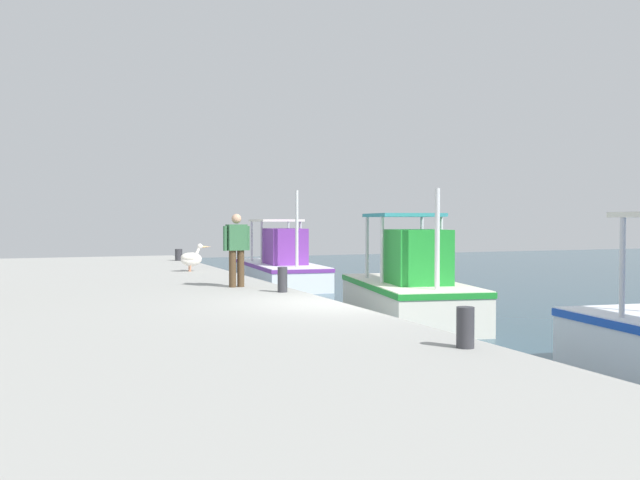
# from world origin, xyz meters

# --- Properties ---
(quay_pier) EXTENTS (36.00, 10.00, 0.80)m
(quay_pier) POSITION_xyz_m (0.00, -5.00, 0.40)
(quay_pier) COLOR #9E9E99
(quay_pier) RESTS_ON ground
(fishing_boat_nearest) EXTENTS (6.62, 2.62, 3.28)m
(fishing_boat_nearest) POSITION_xyz_m (-11.28, 2.64, 0.66)
(fishing_boat_nearest) COLOR white
(fishing_boat_nearest) RESTS_ON ground
(fishing_boat_second) EXTENTS (5.14, 2.92, 2.95)m
(fishing_boat_second) POSITION_xyz_m (-1.92, 2.55, 0.71)
(fishing_boat_second) COLOR silver
(fishing_boat_second) RESTS_ON ground
(pelican) EXTENTS (0.45, 0.97, 0.82)m
(pelican) POSITION_xyz_m (-8.47, -1.08, 1.20)
(pelican) COLOR tan
(pelican) RESTS_ON quay_pier
(fisherman_standing) EXTENTS (0.30, 0.63, 1.66)m
(fisherman_standing) POSITION_xyz_m (-3.44, -1.05, 1.72)
(fisherman_standing) COLOR #4C3823
(fisherman_standing) RESTS_ON quay_pier
(mooring_bollard_nearest) EXTENTS (0.27, 0.27, 0.44)m
(mooring_bollard_nearest) POSITION_xyz_m (-14.01, -0.45, 1.02)
(mooring_bollard_nearest) COLOR #333338
(mooring_bollard_nearest) RESTS_ON quay_pier
(mooring_bollard_second) EXTENTS (0.21, 0.21, 0.53)m
(mooring_bollard_second) POSITION_xyz_m (-2.01, -0.45, 1.06)
(mooring_bollard_second) COLOR #333338
(mooring_bollard_second) RESTS_ON quay_pier
(mooring_bollard_third) EXTENTS (0.21, 0.21, 0.49)m
(mooring_bollard_third) POSITION_xyz_m (4.65, -0.45, 1.04)
(mooring_bollard_third) COLOR #333338
(mooring_bollard_third) RESTS_ON quay_pier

